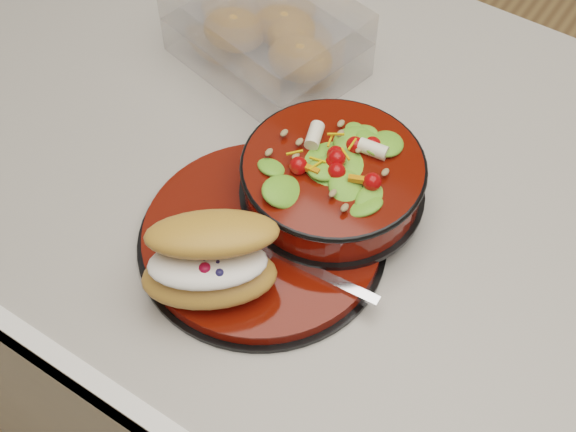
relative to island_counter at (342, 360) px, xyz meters
The scene contains 6 objects.
island_counter is the anchor object (origin of this frame).
dinner_plate 0.48m from the island_counter, 108.50° to the right, with size 0.27×0.27×0.02m.
salad_bowl 0.50m from the island_counter, 103.53° to the right, with size 0.20×0.20×0.09m.
croissant 0.55m from the island_counter, 103.18° to the right, with size 0.15×0.15×0.08m.
fork 0.49m from the island_counter, 83.99° to the right, with size 0.16×0.03×0.00m.
pastry_box 0.54m from the island_counter, 152.56° to the left, with size 0.25×0.21×0.09m.
Camera 1 is at (0.25, -0.54, 1.60)m, focal length 50.00 mm.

